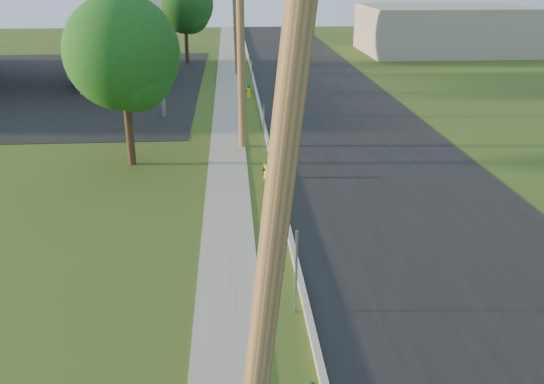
# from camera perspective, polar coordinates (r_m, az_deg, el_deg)

# --- Properties ---
(road) EXTENTS (8.00, 120.00, 0.02)m
(road) POSITION_cam_1_polar(r_m,az_deg,el_deg) (19.00, 13.22, -1.35)
(road) COLOR black
(road) RESTS_ON ground
(curb) EXTENTS (0.15, 120.00, 0.15)m
(curb) POSITION_cam_1_polar(r_m,az_deg,el_deg) (18.21, 1.11, -1.55)
(curb) COLOR #A5A298
(curb) RESTS_ON ground
(sidewalk) EXTENTS (1.50, 120.00, 0.03)m
(sidewalk) POSITION_cam_1_polar(r_m,az_deg,el_deg) (18.17, -4.40, -1.88)
(sidewalk) COLOR gray
(sidewalk) RESTS_ON ground
(forecourt) EXTENTS (26.00, 28.00, 0.02)m
(forecourt) POSITION_cam_1_polar(r_m,az_deg,el_deg) (42.09, -25.24, 9.59)
(forecourt) COLOR black
(forecourt) RESTS_ON ground
(utility_pole_near) EXTENTS (1.40, 0.32, 9.48)m
(utility_pole_near) POSITION_cam_1_polar(r_m,az_deg,el_deg) (6.19, 0.51, -1.11)
(utility_pole_near) COLOR brown
(utility_pole_near) RESTS_ON ground
(utility_pole_mid) EXTENTS (1.40, 0.32, 9.80)m
(utility_pole_mid) POSITION_cam_1_polar(r_m,az_deg,el_deg) (23.80, -3.14, 16.01)
(utility_pole_mid) COLOR brown
(utility_pole_mid) RESTS_ON ground
(utility_pole_far) EXTENTS (1.40, 0.32, 9.50)m
(utility_pole_far) POSITION_cam_1_polar(r_m,az_deg,el_deg) (41.77, -3.69, 18.09)
(utility_pole_far) COLOR brown
(utility_pole_far) RESTS_ON ground
(sign_post_near) EXTENTS (0.05, 0.04, 2.00)m
(sign_post_near) POSITION_cam_1_polar(r_m,az_deg,el_deg) (12.59, 2.41, -7.98)
(sign_post_near) COLOR gray
(sign_post_near) RESTS_ON ground
(sign_post_mid) EXTENTS (0.05, 0.04, 2.00)m
(sign_post_mid) POSITION_cam_1_polar(r_m,az_deg,el_deg) (23.56, -0.81, 6.20)
(sign_post_mid) COLOR gray
(sign_post_mid) RESTS_ON ground
(sign_post_far) EXTENTS (0.05, 0.04, 2.00)m
(sign_post_far) POSITION_cam_1_polar(r_m,az_deg,el_deg) (35.46, -2.01, 11.35)
(sign_post_far) COLOR gray
(sign_post_far) RESTS_ON ground
(fuel_pump_ne) EXTENTS (1.20, 3.20, 1.90)m
(fuel_pump_ne) POSITION_cam_1_polar(r_m,az_deg,el_deg) (38.20, -17.16, 10.74)
(fuel_pump_ne) COLOR #A5A298
(fuel_pump_ne) RESTS_ON ground
(fuel_pump_se) EXTENTS (1.20, 3.20, 1.90)m
(fuel_pump_se) POSITION_cam_1_polar(r_m,az_deg,el_deg) (42.06, -16.02, 11.76)
(fuel_pump_se) COLOR #A5A298
(fuel_pump_se) RESTS_ON ground
(price_pylon) EXTENTS (0.34, 2.04, 6.85)m
(price_pylon) POSITION_cam_1_polar(r_m,az_deg,el_deg) (29.45, -11.38, 17.61)
(price_pylon) COLOR gray
(price_pylon) RESTS_ON ground
(distant_building) EXTENTS (14.00, 10.00, 4.00)m
(distant_building) POSITION_cam_1_polar(r_m,az_deg,el_deg) (55.34, 16.61, 15.18)
(distant_building) COLOR #9E9589
(distant_building) RESTS_ON ground
(tree_verge) EXTENTS (4.21, 4.21, 6.39)m
(tree_verge) POSITION_cam_1_polar(r_m,az_deg,el_deg) (22.13, -14.36, 12.79)
(tree_verge) COLOR #321F12
(tree_verge) RESTS_ON ground
(tree_lot) EXTENTS (4.46, 4.46, 6.76)m
(tree_lot) POSITION_cam_1_polar(r_m,az_deg,el_deg) (47.09, -8.54, 17.73)
(tree_lot) COLOR #321F12
(tree_lot) RESTS_ON ground
(hydrant_mid) EXTENTS (0.36, 0.32, 0.70)m
(hydrant_mid) POSITION_cam_1_polar(r_m,az_deg,el_deg) (20.83, -0.48, 2.26)
(hydrant_mid) COLOR yellow
(hydrant_mid) RESTS_ON ground
(hydrant_far) EXTENTS (0.38, 0.34, 0.74)m
(hydrant_far) POSITION_cam_1_polar(r_m,az_deg,el_deg) (34.37, -2.31, 9.94)
(hydrant_far) COLOR yellow
(hydrant_far) RESTS_ON ground
(car_silver) EXTENTS (4.57, 3.15, 1.44)m
(car_silver) POSITION_cam_1_polar(r_m,az_deg,el_deg) (38.94, -16.69, 10.97)
(car_silver) COLOR #B8BAC0
(car_silver) RESTS_ON ground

